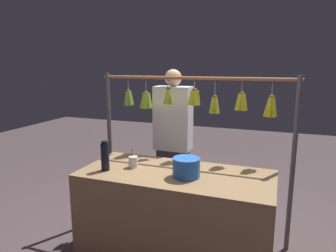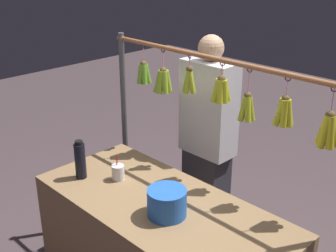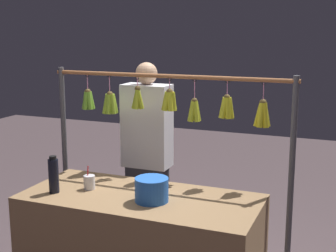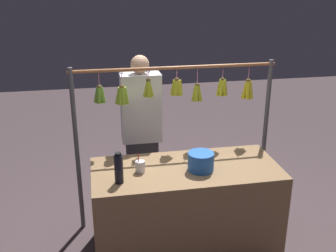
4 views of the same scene
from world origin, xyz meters
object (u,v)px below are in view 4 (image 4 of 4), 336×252
at_px(blue_bucket, 201,162).
at_px(vendor_person, 142,137).
at_px(water_bottle, 119,168).
at_px(drink_cup, 140,167).

bearing_deg(blue_bucket, vendor_person, -63.84).
distance_m(blue_bucket, vendor_person, 0.94).
bearing_deg(vendor_person, water_bottle, 71.99).
bearing_deg(drink_cup, water_bottle, 38.67).
xyz_separation_m(water_bottle, vendor_person, (-0.30, -0.94, -0.12)).
bearing_deg(water_bottle, blue_bucket, -172.45).
relative_size(water_bottle, drink_cup, 1.57).
bearing_deg(vendor_person, drink_cup, 81.93).
relative_size(blue_bucket, drink_cup, 1.34).
distance_m(water_bottle, drink_cup, 0.26).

